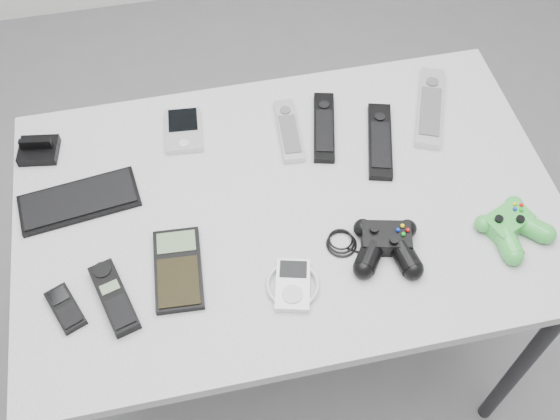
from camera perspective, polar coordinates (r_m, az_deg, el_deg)
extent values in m
plane|color=slate|center=(1.93, 1.24, -13.96)|extent=(3.50, 3.50, 0.00)
cube|color=gray|center=(1.33, 0.74, 0.31)|extent=(1.09, 0.70, 0.03)
cylinder|color=black|center=(1.66, 20.37, -12.48)|extent=(0.03, 0.03, 0.70)
cylinder|color=black|center=(1.82, -16.95, -1.33)|extent=(0.03, 0.03, 0.70)
cylinder|color=black|center=(1.91, 13.34, 3.78)|extent=(0.03, 0.03, 0.70)
cube|color=black|center=(1.37, -17.09, 0.80)|extent=(0.25, 0.13, 0.01)
cube|color=black|center=(1.47, -20.39, 5.17)|extent=(0.09, 0.08, 0.04)
cube|color=#B5B4BC|center=(1.44, -8.40, 6.91)|extent=(0.09, 0.13, 0.02)
cube|color=#B5B4BC|center=(1.42, 0.76, 6.98)|extent=(0.05, 0.17, 0.02)
cube|color=black|center=(1.43, 3.85, 7.27)|extent=(0.09, 0.20, 0.02)
cube|color=black|center=(1.42, 8.70, 6.01)|extent=(0.10, 0.21, 0.02)
cube|color=#BCBCC3|center=(1.50, 12.94, 8.75)|extent=(0.14, 0.23, 0.02)
cube|color=black|center=(1.25, -18.19, -8.12)|extent=(0.08, 0.10, 0.02)
cube|color=black|center=(1.23, -14.26, -7.37)|extent=(0.09, 0.16, 0.02)
cube|color=black|center=(1.24, -8.87, -5.10)|extent=(0.10, 0.18, 0.02)
cube|color=white|center=(1.21, 1.12, -6.52)|extent=(0.12, 0.13, 0.02)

